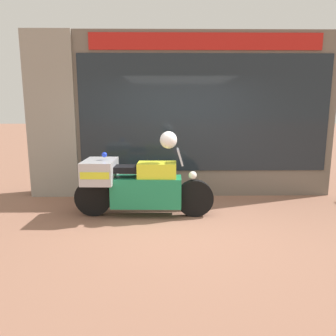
{
  "coord_description": "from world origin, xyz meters",
  "views": [
    {
      "loc": [
        -0.36,
        -4.89,
        1.88
      ],
      "look_at": [
        -0.29,
        1.04,
        0.74
      ],
      "focal_mm": 35.0,
      "sensor_mm": 36.0,
      "label": 1
    }
  ],
  "objects": [
    {
      "name": "ground_plane",
      "position": [
        0.0,
        0.0,
        0.0
      ],
      "size": [
        60.0,
        60.0,
        0.0
      ],
      "primitive_type": "plane",
      "color": "#8E604C"
    },
    {
      "name": "shop_building",
      "position": [
        -0.44,
        2.0,
        1.67
      ],
      "size": [
        6.27,
        0.55,
        3.33
      ],
      "color": "#6B6056",
      "rests_on": "ground"
    },
    {
      "name": "window_display",
      "position": [
        0.42,
        2.03,
        0.45
      ],
      "size": [
        4.83,
        0.3,
        1.87
      ],
      "color": "slate",
      "rests_on": "ground"
    },
    {
      "name": "paramedic_motorcycle",
      "position": [
        -0.88,
        0.55,
        0.57
      ],
      "size": [
        2.39,
        0.78,
        1.17
      ],
      "rotation": [
        0.0,
        0.0,
        -0.03
      ],
      "color": "black",
      "rests_on": "ground"
    },
    {
      "name": "white_helmet",
      "position": [
        -0.29,
        0.53,
        1.32
      ],
      "size": [
        0.29,
        0.29,
        0.29
      ],
      "primitive_type": "sphere",
      "color": "white",
      "rests_on": "paramedic_motorcycle"
    }
  ]
}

